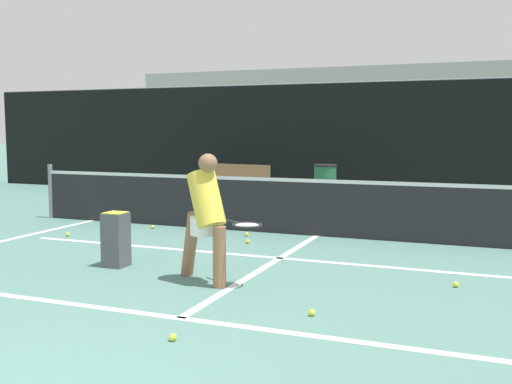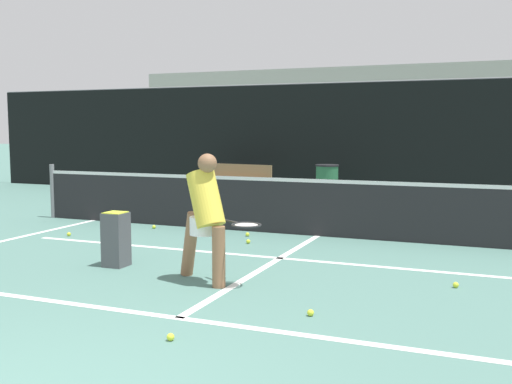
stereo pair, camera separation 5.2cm
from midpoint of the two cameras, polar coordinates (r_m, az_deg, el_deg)
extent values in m
cube|color=white|center=(5.81, -7.49, -11.83)|extent=(11.00, 0.10, 0.01)
cube|color=white|center=(8.31, 2.09, -6.30)|extent=(8.25, 0.10, 0.01)
cube|color=white|center=(7.86, 0.90, -7.01)|extent=(0.10, 4.68, 0.01)
cube|color=white|center=(10.33, -23.27, -4.35)|extent=(0.10, 5.68, 0.01)
cylinder|color=slate|center=(12.62, -19.07, 0.08)|extent=(0.09, 0.09, 1.07)
cube|color=#232326|center=(9.97, 5.68, -1.49)|extent=(11.00, 0.02, 0.95)
cube|color=white|center=(9.92, 5.71, 1.06)|extent=(11.00, 0.03, 0.06)
cube|color=black|center=(15.31, 11.50, 4.75)|extent=(24.00, 0.06, 2.91)
cylinder|color=slate|center=(15.35, 11.62, 10.27)|extent=(24.00, 0.04, 0.04)
cylinder|color=#8C6042|center=(6.77, -3.72, -6.20)|extent=(0.15, 0.15, 0.69)
cylinder|color=#8C6042|center=(7.27, -6.47, -4.96)|extent=(0.36, 0.30, 0.81)
cylinder|color=white|center=(6.97, -5.21, -3.22)|extent=(0.32, 0.32, 0.21)
cylinder|color=yellow|center=(6.88, -4.97, -0.68)|extent=(0.54, 0.45, 0.76)
sphere|color=#8C6042|center=(6.81, -4.82, 2.76)|extent=(0.22, 0.22, 0.22)
cylinder|color=#262628|center=(6.94, -2.61, -2.83)|extent=(0.27, 0.18, 0.03)
torus|color=#262628|center=(6.69, -1.08, -3.16)|extent=(0.47, 0.47, 0.02)
cylinder|color=beige|center=(6.69, -1.08, -3.16)|extent=(0.36, 0.36, 0.01)
sphere|color=#D1E033|center=(10.84, -9.93, -3.30)|extent=(0.07, 0.07, 0.07)
sphere|color=#D1E033|center=(7.18, 18.32, -8.36)|extent=(0.07, 0.07, 0.07)
sphere|color=#D1E033|center=(8.78, -6.26, -5.46)|extent=(0.07, 0.07, 0.07)
sphere|color=#D1E033|center=(9.33, -0.96, -4.73)|extent=(0.07, 0.07, 0.07)
sphere|color=#D1E033|center=(10.43, -17.64, -3.86)|extent=(0.07, 0.07, 0.07)
sphere|color=#D1E033|center=(9.94, -1.04, -4.06)|extent=(0.07, 0.07, 0.07)
sphere|color=#D1E033|center=(5.24, -8.22, -13.53)|extent=(0.07, 0.07, 0.07)
sphere|color=#D1E033|center=(5.85, 5.10, -11.37)|extent=(0.07, 0.07, 0.07)
cube|color=#4C4C51|center=(7.98, -13.38, -4.45)|extent=(0.28, 0.28, 0.70)
cube|color=#D1E033|center=(7.92, -13.44, -2.10)|extent=(0.25, 0.25, 0.06)
cube|color=olive|center=(15.27, -2.08, 1.04)|extent=(1.83, 0.60, 0.04)
cube|color=olive|center=(15.41, -1.73, 1.87)|extent=(1.79, 0.28, 0.42)
cube|color=#333338|center=(15.68, -4.32, 0.36)|extent=(0.06, 0.32, 0.44)
cube|color=#333338|center=(14.93, 0.29, 0.08)|extent=(0.06, 0.32, 0.44)
cylinder|color=#28603D|center=(14.58, 6.49, 0.75)|extent=(0.54, 0.54, 0.87)
cylinder|color=black|center=(14.55, 6.51, 2.53)|extent=(0.56, 0.56, 0.04)
cube|color=maroon|center=(20.10, 2.55, 2.14)|extent=(1.64, 4.53, 0.79)
cube|color=#1E2328|center=(19.85, 2.35, 4.00)|extent=(1.38, 2.72, 0.53)
cylinder|color=black|center=(21.27, 5.72, 2.07)|extent=(0.18, 0.60, 0.60)
cylinder|color=black|center=(18.50, 3.24, 1.49)|extent=(0.18, 0.60, 0.60)
cube|color=#B2ADA3|center=(34.41, 17.28, 7.19)|extent=(36.00, 2.40, 5.19)
camera|label=1|loc=(0.03, -90.19, -0.02)|focal=42.00mm
camera|label=2|loc=(0.03, 89.81, 0.02)|focal=42.00mm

